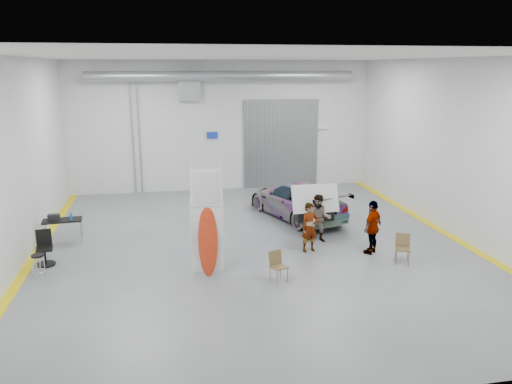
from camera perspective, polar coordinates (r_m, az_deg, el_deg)
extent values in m
plane|color=slate|center=(16.42, -0.21, -6.16)|extent=(16.00, 16.00, 0.00)
cube|color=silver|center=(15.93, -25.85, 2.97)|extent=(0.02, 16.00, 6.00)
cube|color=silver|center=(18.25, 22.00, 4.61)|extent=(0.02, 16.00, 6.00)
cube|color=silver|center=(23.46, -3.85, 7.51)|extent=(14.00, 0.02, 6.00)
cube|color=silver|center=(8.14, 10.24, -5.47)|extent=(14.00, 0.02, 6.00)
cube|color=white|center=(15.40, -0.23, 15.26)|extent=(14.00, 16.00, 0.02)
cube|color=gray|center=(24.01, 2.89, 5.51)|extent=(3.60, 0.12, 4.20)
cube|color=gray|center=(23.11, -7.67, 11.79)|extent=(1.00, 0.50, 1.20)
cylinder|color=gray|center=(22.72, -3.75, 13.11)|extent=(11.90, 0.44, 0.44)
cube|color=#1531AD|center=(23.38, -5.03, 6.48)|extent=(0.50, 0.04, 0.30)
cube|color=white|center=(24.45, 7.51, 7.45)|extent=(0.70, 0.04, 0.25)
cylinder|color=gray|center=(23.30, -13.17, 5.88)|extent=(0.08, 0.08, 5.00)
cylinder|color=gray|center=(23.31, -13.91, 5.85)|extent=(0.08, 0.08, 5.00)
cube|color=#D6BD0B|center=(16.67, -24.24, -7.14)|extent=(0.30, 16.00, 0.01)
cube|color=#D6BD0B|center=(18.85, 20.78, -4.39)|extent=(0.30, 16.00, 0.01)
imported|color=white|center=(19.33, 4.68, -0.90)|extent=(3.36, 5.18, 1.39)
imported|color=#9B6654|center=(15.80, 6.15, -4.03)|extent=(0.65, 0.51, 1.59)
imported|color=#467081|center=(16.70, 7.24, -3.00)|extent=(0.97, 0.87, 1.62)
imported|color=olive|center=(15.95, 13.18, -3.92)|extent=(1.02, 0.95, 1.72)
cube|color=white|center=(13.97, -5.52, -5.28)|extent=(0.91, 0.06, 1.93)
ellipsoid|color=#F14B14|center=(13.90, -5.48, -5.60)|extent=(0.54, 0.27, 2.03)
cube|color=white|center=(13.53, -5.66, 0.48)|extent=(0.88, 0.06, 1.02)
cylinder|color=white|center=(13.77, -7.13, -3.26)|extent=(0.03, 0.03, 3.21)
cylinder|color=white|center=(13.83, -4.02, -3.10)|extent=(0.03, 0.03, 3.21)
cube|color=brown|center=(13.68, 2.63, -8.54)|extent=(0.51, 0.50, 0.04)
cube|color=brown|center=(13.76, 2.47, -7.41)|extent=(0.40, 0.22, 0.38)
cube|color=brown|center=(15.50, 16.42, -6.27)|extent=(0.54, 0.53, 0.04)
cube|color=brown|center=(15.58, 16.16, -5.25)|extent=(0.42, 0.24, 0.40)
cylinder|color=black|center=(15.00, -23.69, -6.66)|extent=(0.34, 0.34, 0.05)
torus|color=silver|center=(15.16, -23.52, -8.29)|extent=(0.36, 0.36, 0.02)
cylinder|color=gray|center=(17.68, -23.14, -4.56)|extent=(0.03, 0.03, 0.75)
cylinder|color=gray|center=(17.47, -19.47, -4.45)|extent=(0.03, 0.03, 0.75)
cylinder|color=gray|center=(18.17, -22.80, -4.05)|extent=(0.03, 0.03, 0.75)
cylinder|color=gray|center=(17.95, -19.24, -3.93)|extent=(0.03, 0.03, 0.75)
cube|color=black|center=(17.69, -21.29, -3.03)|extent=(1.29, 0.73, 0.04)
cylinder|color=#1A58A1|center=(17.50, -20.38, -2.67)|extent=(0.08, 0.08, 0.23)
cube|color=black|center=(17.76, -22.11, -2.66)|extent=(0.36, 0.23, 0.19)
cylinder|color=black|center=(16.11, -22.87, -7.59)|extent=(0.55, 0.55, 0.04)
cylinder|color=black|center=(16.03, -22.95, -6.80)|extent=(0.06, 0.06, 0.47)
cube|color=black|center=(15.95, -23.03, -6.01)|extent=(0.52, 0.52, 0.07)
cube|color=black|center=(16.06, -22.98, -4.76)|extent=(0.44, 0.12, 0.49)
cube|color=silver|center=(17.15, 6.63, -0.42)|extent=(1.63, 0.99, 0.04)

